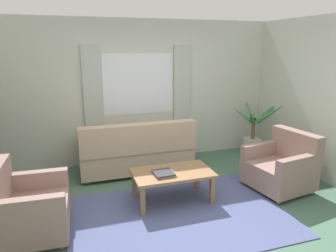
# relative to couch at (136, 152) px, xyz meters

# --- Properties ---
(ground_plane) EXTENTS (6.24, 6.24, 0.00)m
(ground_plane) POSITION_rel_couch_xyz_m (0.20, -1.59, -0.37)
(ground_plane) COLOR #476B56
(wall_back) EXTENTS (5.32, 0.12, 2.60)m
(wall_back) POSITION_rel_couch_xyz_m (0.20, 0.67, 0.93)
(wall_back) COLOR beige
(wall_back) RESTS_ON ground_plane
(window_with_curtains) EXTENTS (1.98, 0.07, 1.40)m
(window_with_curtains) POSITION_rel_couch_xyz_m (0.20, 0.58, 1.08)
(window_with_curtains) COLOR white
(area_rug) EXTENTS (2.75, 1.90, 0.01)m
(area_rug) POSITION_rel_couch_xyz_m (0.20, -1.59, -0.36)
(area_rug) COLOR #4C5684
(area_rug) RESTS_ON ground_plane
(couch) EXTENTS (1.90, 0.82, 0.92)m
(couch) POSITION_rel_couch_xyz_m (0.00, 0.00, 0.00)
(couch) COLOR tan
(couch) RESTS_ON ground_plane
(armchair_left) EXTENTS (0.86, 0.87, 0.88)m
(armchair_left) POSITION_rel_couch_xyz_m (-1.60, -1.46, -0.01)
(armchair_left) COLOR gray
(armchair_left) RESTS_ON ground_plane
(armchair_right) EXTENTS (0.94, 0.96, 0.88)m
(armchair_right) POSITION_rel_couch_xyz_m (1.96, -1.30, -0.01)
(armchair_right) COLOR gray
(armchair_right) RESTS_ON ground_plane
(coffee_table) EXTENTS (1.10, 0.64, 0.44)m
(coffee_table) POSITION_rel_couch_xyz_m (0.25, -1.17, 0.01)
(coffee_table) COLOR olive
(coffee_table) RESTS_ON ground_plane
(book_stack_on_table) EXTENTS (0.30, 0.28, 0.04)m
(book_stack_on_table) POSITION_rel_couch_xyz_m (0.11, -1.24, 0.09)
(book_stack_on_table) COLOR beige
(book_stack_on_table) RESTS_ON coffee_table
(potted_plant) EXTENTS (1.03, 1.14, 1.16)m
(potted_plant) POSITION_rel_couch_xyz_m (2.41, 0.13, 0.08)
(potted_plant) COLOR #B7B2A8
(potted_plant) RESTS_ON ground_plane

